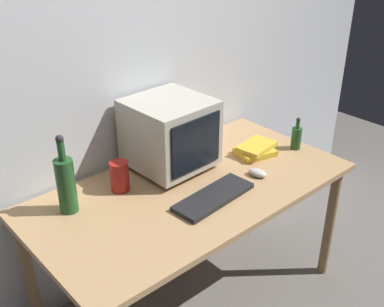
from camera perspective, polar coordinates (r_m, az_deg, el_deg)
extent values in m
plane|color=slate|center=(2.74, 0.00, -17.35)|extent=(6.00, 6.00, 0.00)
cube|color=silver|center=(2.41, -7.60, 10.88)|extent=(4.00, 0.08, 2.50)
cube|color=tan|center=(2.28, 0.00, -4.34)|extent=(1.60, 0.82, 0.03)
cylinder|color=olive|center=(2.79, 16.51, -8.15)|extent=(0.06, 0.06, 0.71)
cylinder|color=olive|center=(2.45, -19.26, -14.31)|extent=(0.06, 0.06, 0.71)
cylinder|color=olive|center=(3.13, 5.85, -2.77)|extent=(0.06, 0.06, 0.71)
cube|color=#B2AD9E|center=(2.44, -2.68, -1.31)|extent=(0.29, 0.25, 0.03)
cube|color=#B2AD9E|center=(2.35, -2.78, 2.63)|extent=(0.39, 0.39, 0.34)
cube|color=black|center=(2.22, 0.52, 1.10)|extent=(0.31, 0.02, 0.27)
cube|color=black|center=(2.17, 2.68, -5.32)|extent=(0.43, 0.18, 0.02)
ellipsoid|color=beige|center=(2.37, 8.01, -2.36)|extent=(0.08, 0.11, 0.04)
cylinder|color=#1E4C23|center=(2.11, -15.14, -3.85)|extent=(0.08, 0.08, 0.26)
cylinder|color=#1E4C23|center=(2.02, -15.73, 0.32)|extent=(0.03, 0.03, 0.09)
sphere|color=#262626|center=(2.00, -15.93, 1.72)|extent=(0.03, 0.03, 0.03)
cylinder|color=#1E4C23|center=(2.66, 12.64, 1.83)|extent=(0.06, 0.06, 0.12)
cylinder|color=#1E4C23|center=(2.63, 12.83, 3.49)|extent=(0.02, 0.02, 0.04)
sphere|color=#262626|center=(2.62, 12.89, 4.06)|extent=(0.02, 0.02, 0.02)
cube|color=gold|center=(2.58, 7.73, 0.20)|extent=(0.23, 0.20, 0.03)
cube|color=gold|center=(2.57, 7.90, 0.88)|extent=(0.23, 0.17, 0.03)
cylinder|color=#CC383D|center=(2.63, 2.17, 1.73)|extent=(0.08, 0.08, 0.09)
torus|color=#CC383D|center=(2.66, 2.98, 2.14)|extent=(0.06, 0.01, 0.06)
cylinder|color=#A51E19|center=(2.23, -8.86, -2.76)|extent=(0.09, 0.09, 0.15)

